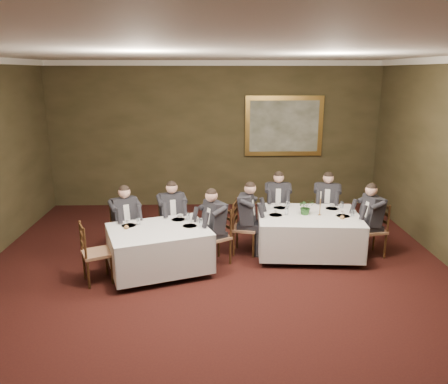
{
  "coord_description": "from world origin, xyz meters",
  "views": [
    {
      "loc": [
        -0.05,
        -5.58,
        3.25
      ],
      "look_at": [
        0.15,
        2.01,
        1.15
      ],
      "focal_mm": 35.0,
      "sensor_mm": 36.0,
      "label": 1
    }
  ],
  "objects_px": {
    "table_second": "(159,247)",
    "chair_sec_endright": "(216,247)",
    "diner_main_backright": "(326,212)",
    "painting": "(284,126)",
    "diner_sec_backright": "(172,224)",
    "chair_sec_endleft": "(97,265)",
    "diner_main_backleft": "(277,212)",
    "chair_main_backleft": "(277,222)",
    "chair_main_endright": "(371,240)",
    "diner_main_endleft": "(245,227)",
    "centerpiece": "(306,206)",
    "chair_main_backright": "(325,223)",
    "chair_sec_backleft": "(126,242)",
    "diner_sec_backleft": "(125,230)",
    "candlestick": "(320,206)",
    "table_main": "(308,231)",
    "diner_sec_endright": "(216,235)",
    "chair_sec_backright": "(172,236)",
    "diner_main_endright": "(372,229)",
    "chair_main_endleft": "(244,238)"
  },
  "relations": [
    {
      "from": "table_second",
      "to": "chair_sec_endright",
      "type": "distance_m",
      "value": 1.02
    },
    {
      "from": "diner_main_backright",
      "to": "painting",
      "type": "relative_size",
      "value": 0.72
    },
    {
      "from": "chair_sec_endright",
      "to": "painting",
      "type": "distance_m",
      "value": 4.17
    },
    {
      "from": "diner_sec_backright",
      "to": "chair_sec_endleft",
      "type": "distance_m",
      "value": 1.67
    },
    {
      "from": "diner_main_backleft",
      "to": "chair_main_backleft",
      "type": "bearing_deg",
      "value": -90.0
    },
    {
      "from": "chair_main_endright",
      "to": "diner_sec_backright",
      "type": "distance_m",
      "value": 3.66
    },
    {
      "from": "diner_main_endleft",
      "to": "centerpiece",
      "type": "bearing_deg",
      "value": 99.16
    },
    {
      "from": "diner_main_endleft",
      "to": "chair_sec_endleft",
      "type": "height_order",
      "value": "diner_main_endleft"
    },
    {
      "from": "chair_sec_endleft",
      "to": "centerpiece",
      "type": "height_order",
      "value": "centerpiece"
    },
    {
      "from": "chair_main_backleft",
      "to": "chair_main_backright",
      "type": "distance_m",
      "value": 0.98
    },
    {
      "from": "chair_sec_backleft",
      "to": "diner_sec_backleft",
      "type": "xyz_separation_m",
      "value": [
        0.01,
        -0.01,
        0.23
      ]
    },
    {
      "from": "table_second",
      "to": "chair_main_backleft",
      "type": "relative_size",
      "value": 1.91
    },
    {
      "from": "chair_sec_backleft",
      "to": "candlestick",
      "type": "height_order",
      "value": "candlestick"
    },
    {
      "from": "table_main",
      "to": "diner_sec_endright",
      "type": "bearing_deg",
      "value": -168.66
    },
    {
      "from": "chair_sec_backleft",
      "to": "diner_sec_backleft",
      "type": "distance_m",
      "value": 0.23
    },
    {
      "from": "chair_sec_endright",
      "to": "chair_sec_endleft",
      "type": "distance_m",
      "value": 2.02
    },
    {
      "from": "chair_sec_backright",
      "to": "diner_sec_endright",
      "type": "relative_size",
      "value": 0.74
    },
    {
      "from": "diner_sec_backleft",
      "to": "candlestick",
      "type": "distance_m",
      "value": 3.51
    },
    {
      "from": "chair_sec_endright",
      "to": "centerpiece",
      "type": "relative_size",
      "value": 3.3
    },
    {
      "from": "chair_main_backright",
      "to": "diner_sec_backright",
      "type": "height_order",
      "value": "diner_sec_backright"
    },
    {
      "from": "chair_main_endright",
      "to": "diner_main_endright",
      "type": "relative_size",
      "value": 0.74
    },
    {
      "from": "chair_sec_endleft",
      "to": "diner_main_endleft",
      "type": "bearing_deg",
      "value": 88.83
    },
    {
      "from": "chair_main_endleft",
      "to": "chair_sec_endleft",
      "type": "height_order",
      "value": "same"
    },
    {
      "from": "diner_main_backright",
      "to": "diner_sec_backleft",
      "type": "bearing_deg",
      "value": 27.34
    },
    {
      "from": "diner_main_backright",
      "to": "painting",
      "type": "xyz_separation_m",
      "value": [
        -0.55,
        2.21,
        1.47
      ]
    },
    {
      "from": "table_second",
      "to": "diner_sec_endright",
      "type": "bearing_deg",
      "value": 19.31
    },
    {
      "from": "chair_main_endleft",
      "to": "candlestick",
      "type": "xyz_separation_m",
      "value": [
        1.34,
        -0.11,
        0.65
      ]
    },
    {
      "from": "chair_sec_backleft",
      "to": "diner_main_backleft",
      "type": "bearing_deg",
      "value": 170.0
    },
    {
      "from": "chair_main_backleft",
      "to": "diner_sec_backleft",
      "type": "relative_size",
      "value": 0.74
    },
    {
      "from": "chair_main_endright",
      "to": "candlestick",
      "type": "bearing_deg",
      "value": 76.57
    },
    {
      "from": "diner_main_backleft",
      "to": "chair_main_backright",
      "type": "distance_m",
      "value": 1.01
    },
    {
      "from": "chair_main_backleft",
      "to": "chair_main_backright",
      "type": "height_order",
      "value": "same"
    },
    {
      "from": "chair_sec_endright",
      "to": "painting",
      "type": "xyz_separation_m",
      "value": [
        1.67,
        3.43,
        1.69
      ]
    },
    {
      "from": "diner_sec_backleft",
      "to": "candlestick",
      "type": "relative_size",
      "value": 2.97
    },
    {
      "from": "diner_main_backleft",
      "to": "candlestick",
      "type": "xyz_separation_m",
      "value": [
        0.61,
        -0.99,
        0.42
      ]
    },
    {
      "from": "diner_sec_backright",
      "to": "diner_sec_endright",
      "type": "height_order",
      "value": "same"
    },
    {
      "from": "chair_sec_endright",
      "to": "centerpiece",
      "type": "height_order",
      "value": "centerpiece"
    },
    {
      "from": "diner_sec_endright",
      "to": "centerpiece",
      "type": "height_order",
      "value": "diner_sec_endright"
    },
    {
      "from": "diner_sec_backright",
      "to": "diner_main_endleft",
      "type": "bearing_deg",
      "value": 155.84
    },
    {
      "from": "chair_sec_endright",
      "to": "diner_main_endright",
      "type": "bearing_deg",
      "value": -116.28
    },
    {
      "from": "chair_sec_backleft",
      "to": "chair_sec_backright",
      "type": "distance_m",
      "value": 0.86
    },
    {
      "from": "centerpiece",
      "to": "painting",
      "type": "bearing_deg",
      "value": 88.93
    },
    {
      "from": "diner_sec_backright",
      "to": "chair_sec_endleft",
      "type": "height_order",
      "value": "diner_sec_backright"
    },
    {
      "from": "painting",
      "to": "chair_sec_backleft",
      "type": "bearing_deg",
      "value": -136.5
    },
    {
      "from": "candlestick",
      "to": "diner_main_backleft",
      "type": "bearing_deg",
      "value": 121.73
    },
    {
      "from": "candlestick",
      "to": "centerpiece",
      "type": "bearing_deg",
      "value": 168.38
    },
    {
      "from": "diner_main_backleft",
      "to": "chair_sec_backleft",
      "type": "height_order",
      "value": "diner_main_backleft"
    },
    {
      "from": "diner_main_backright",
      "to": "diner_main_endleft",
      "type": "xyz_separation_m",
      "value": [
        -1.7,
        -0.81,
        0.0
      ]
    },
    {
      "from": "chair_main_endright",
      "to": "centerpiece",
      "type": "distance_m",
      "value": 1.37
    },
    {
      "from": "chair_sec_endleft",
      "to": "chair_sec_backright",
      "type": "bearing_deg",
      "value": 113.88
    }
  ]
}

